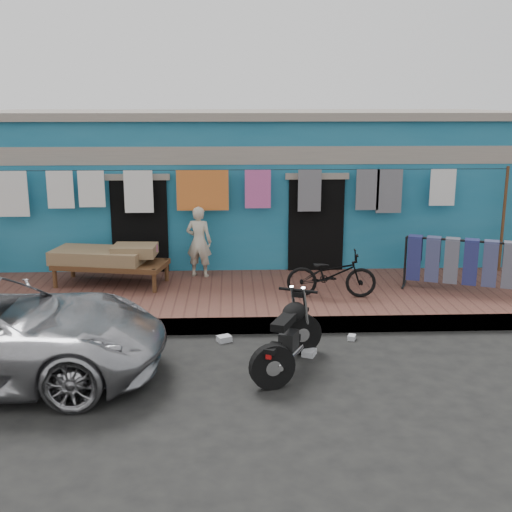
{
  "coord_description": "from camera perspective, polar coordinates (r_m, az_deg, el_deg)",
  "views": [
    {
      "loc": [
        -0.41,
        -8.04,
        3.6
      ],
      "look_at": [
        0.0,
        2.0,
        1.15
      ],
      "focal_mm": 45.0,
      "sensor_mm": 36.0,
      "label": 1
    }
  ],
  "objects": [
    {
      "name": "clothesline",
      "position": [
        12.42,
        -2.86,
        5.46
      ],
      "size": [
        10.06,
        0.06,
        2.1
      ],
      "color": "brown",
      "rests_on": "sidewalk"
    },
    {
      "name": "building",
      "position": [
        15.16,
        -0.78,
        6.44
      ],
      "size": [
        12.2,
        5.2,
        3.36
      ],
      "color": "#1A678B",
      "rests_on": "ground"
    },
    {
      "name": "bicycle",
      "position": [
        11.19,
        6.73,
        -1.17
      ],
      "size": [
        1.57,
        0.66,
        0.99
      ],
      "primitive_type": "imported",
      "rotation": [
        0.0,
        0.0,
        1.49
      ],
      "color": "black",
      "rests_on": "sidewalk"
    },
    {
      "name": "jeans_rack",
      "position": [
        12.05,
        17.74,
        -0.68
      ],
      "size": [
        2.34,
        1.81,
        0.99
      ],
      "primitive_type": null,
      "rotation": [
        0.0,
        0.0,
        -0.38
      ],
      "color": "black",
      "rests_on": "sidewalk"
    },
    {
      "name": "litter_a",
      "position": [
        9.91,
        -2.85,
        -7.35
      ],
      "size": [
        0.25,
        0.23,
        0.09
      ],
      "primitive_type": "cube",
      "rotation": [
        0.0,
        0.0,
        0.44
      ],
      "color": "silver",
      "rests_on": "ground"
    },
    {
      "name": "ground",
      "position": [
        8.82,
        0.54,
        -10.39
      ],
      "size": [
        80.0,
        80.0,
        0.0
      ],
      "primitive_type": "plane",
      "color": "black",
      "rests_on": "ground"
    },
    {
      "name": "seated_person",
      "position": [
        12.43,
        -5.1,
        1.28
      ],
      "size": [
        0.56,
        0.44,
        1.38
      ],
      "primitive_type": "imported",
      "rotation": [
        0.0,
        0.0,
        2.9
      ],
      "color": "beige",
      "rests_on": "sidewalk"
    },
    {
      "name": "motorcycle",
      "position": [
        8.76,
        2.84,
        -6.96
      ],
      "size": [
        1.72,
        2.0,
        1.03
      ],
      "primitive_type": null,
      "rotation": [
        0.0,
        0.0,
        -0.41
      ],
      "color": "black",
      "rests_on": "ground"
    },
    {
      "name": "litter_b",
      "position": [
        10.08,
        8.51,
        -7.16
      ],
      "size": [
        0.15,
        0.17,
        0.07
      ],
      "primitive_type": "cube",
      "rotation": [
        0.0,
        0.0,
        1.22
      ],
      "color": "silver",
      "rests_on": "ground"
    },
    {
      "name": "litter_c",
      "position": [
        9.41,
        4.74,
        -8.56
      ],
      "size": [
        0.25,
        0.27,
        0.09
      ],
      "primitive_type": "cube",
      "rotation": [
        0.0,
        0.0,
        1.15
      ],
      "color": "silver",
      "rests_on": "ground"
    },
    {
      "name": "curb",
      "position": [
        10.21,
        0.1,
        -6.2
      ],
      "size": [
        28.0,
        0.1,
        0.25
      ],
      "primitive_type": "cube",
      "color": "gray",
      "rests_on": "ground"
    },
    {
      "name": "sidewalk",
      "position": [
        11.59,
        -0.2,
        -3.76
      ],
      "size": [
        28.0,
        3.0,
        0.25
      ],
      "primitive_type": "cube",
      "color": "brown",
      "rests_on": "ground"
    },
    {
      "name": "charpoy",
      "position": [
        12.2,
        -12.74,
        -0.84
      ],
      "size": [
        2.51,
        1.81,
        0.72
      ],
      "primitive_type": null,
      "rotation": [
        0.0,
        0.0,
        -0.19
      ],
      "color": "brown",
      "rests_on": "sidewalk"
    }
  ]
}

